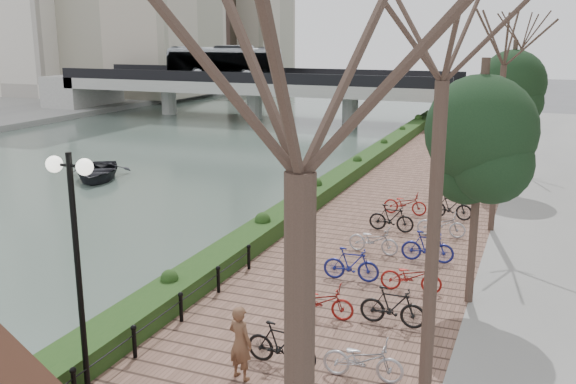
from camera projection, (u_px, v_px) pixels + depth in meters
The scene contains 10 objects.
river_water at pixel (122, 157), 40.28m from camera, with size 30.00×130.00×0.02m, color #485A51.
promenade at pixel (393, 215), 26.61m from camera, with size 8.00×75.00×0.50m, color brown.
hedge at pixel (334, 182), 29.95m from camera, with size 1.10×56.00×0.60m, color #183914.
chain_fence at pixel (106, 364), 13.44m from camera, with size 0.10×14.10×0.70m.
lamppost at pixel (74, 224), 12.15m from camera, with size 1.02×0.32×4.95m.
pedestrian at pixel (240, 343), 13.36m from camera, with size 0.59×0.39×1.63m, color brown.
bicycle_parking at pixel (381, 270), 18.43m from camera, with size 2.40×17.32×1.00m.
street_trees at pixel (489, 162), 19.99m from camera, with size 3.20×37.12×6.80m.
bridge at pixel (248, 81), 57.71m from camera, with size 36.00×10.77×6.50m.
boat at pixel (97, 171), 33.99m from camera, with size 3.12×4.37×0.91m, color black.
Camera 1 is at (9.47, -7.88, 7.59)m, focal length 40.00 mm.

